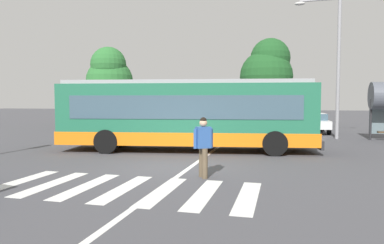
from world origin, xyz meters
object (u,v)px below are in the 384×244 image
parked_car_red (270,121)px  parked_car_black (166,119)px  city_transit_bus (187,115)px  parked_car_charcoal (132,119)px  background_tree_left (109,77)px  pedestrian_crossing_street (203,144)px  twin_arm_street_lamp (339,50)px  parked_car_champagne (232,121)px  background_tree_right (267,71)px  parked_car_blue (197,120)px  parked_car_white (313,122)px

parked_car_red → parked_car_black: bearing=-178.1°
city_transit_bus → parked_car_red: (3.18, 11.44, -0.82)m
parked_car_charcoal → background_tree_left: size_ratio=0.64×
parked_car_charcoal → background_tree_left: bearing=136.9°
city_transit_bus → parked_car_charcoal: bearing=124.8°
city_transit_bus → background_tree_left: size_ratio=1.60×
city_transit_bus → parked_car_black: size_ratio=2.43×
pedestrian_crossing_street → background_tree_left: bearing=124.0°
parked_car_black → background_tree_left: bearing=155.2°
city_transit_bus → twin_arm_street_lamp: (7.14, 6.83, 3.51)m
pedestrian_crossing_street → parked_car_champagne: bearing=94.9°
parked_car_champagne → twin_arm_street_lamp: 8.83m
parked_car_black → background_tree_right: size_ratio=0.61×
parked_car_charcoal → twin_arm_street_lamp: twin_arm_street_lamp is taller
city_transit_bus → background_tree_left: 18.18m
background_tree_right → pedestrian_crossing_street: bearing=-92.4°
parked_car_black → parked_car_champagne: (5.23, -0.43, 0.00)m
parked_car_blue → background_tree_left: 10.02m
parked_car_black → parked_car_champagne: same height
parked_car_charcoal → parked_car_black: 2.76m
pedestrian_crossing_street → background_tree_right: size_ratio=0.23×
parked_car_champagne → background_tree_right: (2.26, 5.47, 4.00)m
background_tree_left → parked_car_red: bearing=-10.6°
background_tree_left → parked_car_blue: bearing=-18.4°
pedestrian_crossing_street → city_transit_bus: bearing=110.1°
parked_car_white → pedestrian_crossing_street: bearing=-105.0°
parked_car_charcoal → parked_car_white: 13.58m
twin_arm_street_lamp → background_tree_right: bearing=114.9°
pedestrian_crossing_street → parked_car_charcoal: pedestrian_crossing_street is taller
parked_car_black → parked_car_blue: bearing=-0.1°
parked_car_white → parked_car_charcoal: bearing=-179.8°
background_tree_left → parked_car_white: bearing=-11.1°
parked_car_charcoal → parked_car_blue: same height
parked_car_white → parked_car_champagne: bearing=180.0°
parked_car_blue → pedestrian_crossing_street: bearing=-75.8°
parked_car_blue → parked_car_champagne: size_ratio=1.01×
twin_arm_street_lamp → background_tree_right: twin_arm_street_lamp is taller
pedestrian_crossing_street → parked_car_red: bearing=85.6°
city_transit_bus → parked_car_red: bearing=74.5°
background_tree_right → parked_car_red: bearing=-85.2°
parked_car_blue → background_tree_right: 8.17m
parked_car_champagne → parked_car_white: bearing=-0.0°
background_tree_right → parked_car_champagne: bearing=-112.4°
pedestrian_crossing_street → parked_car_charcoal: size_ratio=0.38×
parked_car_black → parked_car_champagne: 5.25m
parked_car_red → twin_arm_street_lamp: size_ratio=0.57×
parked_car_champagne → parked_car_red: same height
background_tree_right → parked_car_black: bearing=-146.0°
parked_car_champagne → twin_arm_street_lamp: bearing=-30.6°
parked_car_champagne → background_tree_right: 7.15m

